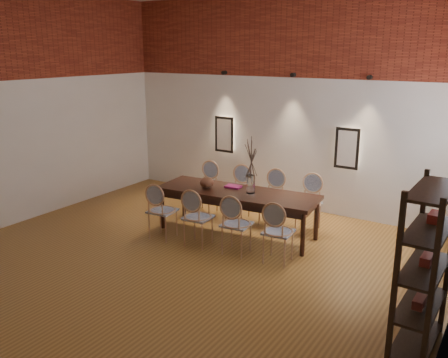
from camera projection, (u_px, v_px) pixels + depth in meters
The scene contains 23 objects.
floor at pixel (171, 271), 6.68m from camera, with size 7.00×7.00×0.02m, color olive.
wall_back at pixel (285, 104), 9.02m from camera, with size 7.00×0.10×4.00m, color silver.
wall_left at pixel (3, 111), 8.00m from camera, with size 0.10×7.00×4.00m, color silver.
brick_band_back at pixel (286, 35), 8.63m from camera, with size 7.00×0.02×1.50m, color maroon.
niche_left at pixel (225, 134), 9.81m from camera, with size 0.36×0.06×0.66m, color #FFEAC6.
niche_right at pixel (348, 148), 8.45m from camera, with size 0.36×0.06×0.66m, color #FFEAC6.
spot_fixture_left at pixel (224, 73), 9.45m from camera, with size 0.08×0.08×0.10m, color black.
spot_fixture_mid at pixel (293, 75), 8.66m from camera, with size 0.08×0.08×0.10m, color black.
spot_fixture_right at pixel (370, 77), 7.93m from camera, with size 0.08×0.08×0.10m, color black.
dining_table at pixel (237, 213), 7.90m from camera, with size 2.68×0.86×0.75m, color black.
chair_near_a at pixel (163, 211), 7.71m from camera, with size 0.44×0.44×0.94m, color tan, non-canonical shape.
chair_near_b at pixel (198, 217), 7.42m from camera, with size 0.44×0.44×0.94m, color tan, non-canonical shape.
chair_near_c at pixel (237, 224), 7.12m from camera, with size 0.44×0.44×0.94m, color tan, non-canonical shape.
chair_near_d at pixel (278, 232), 6.82m from camera, with size 0.44×0.44×0.94m, color tan, non-canonical shape.
chair_far_a at pixel (205, 188), 8.93m from camera, with size 0.44×0.44×0.94m, color tan, non-canonical shape.
chair_far_b at pixel (237, 193), 8.63m from camera, with size 0.44×0.44×0.94m, color tan, non-canonical shape.
chair_far_c at pixel (272, 198), 8.34m from camera, with size 0.44×0.44×0.94m, color tan, non-canonical shape.
chair_far_d at pixel (308, 204), 8.04m from camera, with size 0.44×0.44×0.94m, color tan, non-canonical shape.
vase at pixel (251, 184), 7.65m from camera, with size 0.14×0.14×0.30m, color silver.
dried_branches at pixel (251, 157), 7.53m from camera, with size 0.50×0.50×0.70m, color #46342D, non-canonical shape.
bowl at pixel (207, 182), 7.98m from camera, with size 0.24×0.24×0.18m, color #592E1B.
book at pixel (233, 187), 8.00m from camera, with size 0.26×0.18×0.03m, color #8E195B.
shelving_rack at pixel (424, 269), 4.72m from camera, with size 0.38×1.00×1.80m, color black, non-canonical shape.
Camera 1 is at (3.94, -4.71, 3.02)m, focal length 38.00 mm.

